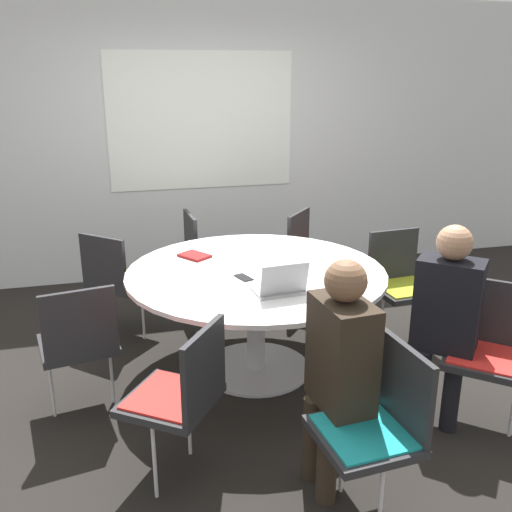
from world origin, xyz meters
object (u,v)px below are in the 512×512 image
at_px(chair_0, 377,420).
at_px(chair_3, 312,252).
at_px(chair_6, 79,338).
at_px(person_0, 339,360).
at_px(chair_1, 488,344).
at_px(cell_phone, 244,277).
at_px(chair_7, 182,390).
at_px(chair_2, 400,278).
at_px(laptop, 281,286).
at_px(chair_5, 116,276).
at_px(spiral_notebook, 195,256).
at_px(person_1, 446,311).
at_px(chair_4, 206,252).

bearing_deg(chair_0, chair_3, -17.53).
xyz_separation_m(chair_6, person_0, (1.24, -0.96, 0.19)).
relative_size(chair_1, cell_phone, 5.60).
distance_m(chair_3, chair_7, 2.37).
bearing_deg(chair_2, chair_3, -64.92).
bearing_deg(laptop, chair_5, -56.51).
height_order(laptop, spiral_notebook, laptop).
bearing_deg(spiral_notebook, chair_2, -7.96).
relative_size(chair_7, person_1, 0.71).
height_order(chair_6, laptop, laptop).
relative_size(chair_2, chair_6, 1.00).
distance_m(person_1, spiral_notebook, 1.77).
bearing_deg(person_1, chair_5, 0.88).
distance_m(chair_2, cell_phone, 1.35).
relative_size(chair_2, chair_7, 1.00).
bearing_deg(chair_3, person_1, 47.27).
height_order(chair_0, laptop, laptop).
relative_size(chair_6, cell_phone, 5.60).
xyz_separation_m(chair_2, chair_3, (-0.44, 0.77, 0.00)).
relative_size(chair_4, spiral_notebook, 3.37).
xyz_separation_m(chair_1, spiral_notebook, (-1.50, 1.33, 0.24)).
distance_m(chair_2, chair_3, 0.88).
bearing_deg(person_1, chair_1, -160.93).
xyz_separation_m(chair_4, person_1, (1.06, -2.03, 0.19)).
height_order(person_0, laptop, person_0).
distance_m(person_0, cell_phone, 1.13).
bearing_deg(spiral_notebook, person_0, -74.67).
bearing_deg(person_0, chair_2, -42.43).
relative_size(chair_7, laptop, 2.78).
bearing_deg(laptop, chair_1, 151.26).
bearing_deg(spiral_notebook, chair_5, 145.84).
height_order(chair_7, cell_phone, chair_7).
height_order(chair_4, person_1, person_1).
relative_size(chair_6, person_0, 0.71).
bearing_deg(chair_4, chair_6, -38.50).
bearing_deg(chair_7, chair_1, -52.50).
height_order(chair_1, chair_6, same).
distance_m(chair_4, laptop, 1.67).
distance_m(chair_1, chair_4, 2.49).
relative_size(chair_2, spiral_notebook, 3.37).
relative_size(person_0, spiral_notebook, 4.72).
height_order(chair_3, spiral_notebook, chair_3).
xyz_separation_m(chair_2, person_0, (-1.09, -1.41, 0.19)).
bearing_deg(chair_0, chair_4, 2.55).
bearing_deg(chair_7, person_1, -48.57).
bearing_deg(laptop, person_1, 151.01).
bearing_deg(chair_6, chair_0, -52.04).
relative_size(chair_4, cell_phone, 5.60).
bearing_deg(person_0, chair_5, 21.89).
relative_size(chair_0, chair_1, 1.00).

